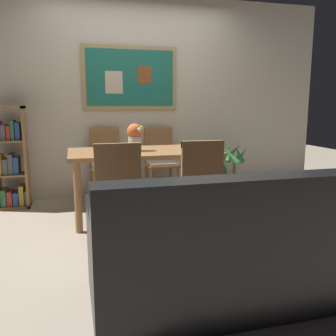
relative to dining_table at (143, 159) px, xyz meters
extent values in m
plane|color=tan|center=(0.12, -0.42, -0.64)|extent=(12.00, 12.00, 0.00)
cube|color=beige|center=(0.12, 1.05, 0.66)|extent=(5.20, 0.10, 2.60)
cube|color=tan|center=(0.03, 0.98, 0.91)|extent=(1.23, 0.02, 0.81)
cube|color=#1E7260|center=(0.03, 0.97, 0.91)|extent=(1.13, 0.01, 0.71)
cube|color=beige|center=(-0.19, 0.96, 0.85)|extent=(0.22, 0.00, 0.28)
cube|color=brown|center=(0.21, 0.96, 0.95)|extent=(0.18, 0.00, 0.23)
cube|color=#9E7042|center=(0.00, 0.00, 0.07)|extent=(1.57, 0.86, 0.04)
cylinder|color=#9E7042|center=(-0.70, -0.35, -0.29)|extent=(0.07, 0.07, 0.69)
cylinder|color=#9E7042|center=(0.70, -0.35, -0.29)|extent=(0.07, 0.07, 0.69)
cylinder|color=#9E7042|center=(-0.70, 0.35, -0.29)|extent=(0.07, 0.07, 0.69)
cylinder|color=#9E7042|center=(0.70, 0.35, -0.29)|extent=(0.07, 0.07, 0.69)
cube|color=#9E7042|center=(-0.38, -0.69, -0.20)|extent=(0.40, 0.40, 0.03)
cube|color=#C6B299|center=(-0.38, -0.69, -0.17)|extent=(0.36, 0.36, 0.03)
cylinder|color=#9E7042|center=(-0.55, -0.86, -0.43)|extent=(0.04, 0.04, 0.42)
cylinder|color=#9E7042|center=(-0.21, -0.86, -0.43)|extent=(0.04, 0.04, 0.42)
cylinder|color=#9E7042|center=(-0.55, -0.52, -0.43)|extent=(0.04, 0.04, 0.42)
cylinder|color=#9E7042|center=(-0.21, -0.52, -0.43)|extent=(0.04, 0.04, 0.42)
cube|color=#9E7042|center=(-0.38, -0.87, 0.04)|extent=(0.38, 0.04, 0.46)
cube|color=#9E7042|center=(-0.38, -0.87, 0.24)|extent=(0.38, 0.05, 0.06)
cube|color=#9E7042|center=(0.37, 0.71, -0.20)|extent=(0.40, 0.40, 0.03)
cube|color=#C6B299|center=(0.37, 0.71, -0.17)|extent=(0.36, 0.36, 0.03)
cylinder|color=#9E7042|center=(0.54, 0.88, -0.43)|extent=(0.04, 0.04, 0.42)
cylinder|color=#9E7042|center=(0.20, 0.88, -0.43)|extent=(0.04, 0.04, 0.42)
cylinder|color=#9E7042|center=(0.54, 0.54, -0.43)|extent=(0.04, 0.04, 0.42)
cylinder|color=#9E7042|center=(0.20, 0.54, -0.43)|extent=(0.04, 0.04, 0.42)
cube|color=#9E7042|center=(0.37, 0.89, 0.04)|extent=(0.38, 0.04, 0.46)
cube|color=#9E7042|center=(0.37, 0.89, 0.24)|extent=(0.38, 0.05, 0.06)
cube|color=#9E7042|center=(0.36, -0.67, -0.20)|extent=(0.40, 0.40, 0.03)
cube|color=#C6B299|center=(0.36, -0.67, -0.17)|extent=(0.36, 0.36, 0.03)
cylinder|color=#9E7042|center=(0.19, -0.84, -0.43)|extent=(0.04, 0.04, 0.42)
cylinder|color=#9E7042|center=(0.53, -0.84, -0.43)|extent=(0.04, 0.04, 0.42)
cylinder|color=#9E7042|center=(0.19, -0.50, -0.43)|extent=(0.04, 0.04, 0.42)
cylinder|color=#9E7042|center=(0.53, -0.50, -0.43)|extent=(0.04, 0.04, 0.42)
cube|color=#9E7042|center=(0.36, -0.85, 0.04)|extent=(0.38, 0.04, 0.46)
cube|color=#9E7042|center=(0.36, -0.85, 0.24)|extent=(0.38, 0.05, 0.06)
cube|color=#9E7042|center=(-0.33, 0.73, -0.20)|extent=(0.40, 0.40, 0.03)
cube|color=#C6B299|center=(-0.33, 0.73, -0.17)|extent=(0.36, 0.36, 0.03)
cylinder|color=#9E7042|center=(-0.16, 0.90, -0.43)|extent=(0.04, 0.04, 0.42)
cylinder|color=#9E7042|center=(-0.50, 0.90, -0.43)|extent=(0.04, 0.04, 0.42)
cylinder|color=#9E7042|center=(-0.16, 0.56, -0.43)|extent=(0.04, 0.04, 0.42)
cylinder|color=#9E7042|center=(-0.50, 0.56, -0.43)|extent=(0.04, 0.04, 0.42)
cube|color=#9E7042|center=(-0.33, 0.91, 0.04)|extent=(0.38, 0.04, 0.46)
cube|color=#9E7042|center=(-0.33, 0.91, 0.24)|extent=(0.38, 0.05, 0.06)
cube|color=black|center=(0.24, -1.74, -0.44)|extent=(1.80, 0.84, 0.40)
cube|color=black|center=(0.24, -2.06, -0.02)|extent=(1.80, 0.20, 0.44)
cube|color=black|center=(-0.57, -1.74, -0.13)|extent=(0.18, 0.80, 0.22)
cube|color=#334C72|center=(-0.21, -1.92, -0.08)|extent=(0.32, 0.16, 0.33)
cube|color=#B78C33|center=(0.24, -1.92, -0.08)|extent=(0.32, 0.16, 0.33)
cube|color=maroon|center=(0.69, -1.92, -0.08)|extent=(0.32, 0.16, 0.33)
cube|color=#9E7042|center=(-1.27, 0.74, -0.04)|extent=(0.03, 0.28, 1.20)
cube|color=#9E7042|center=(-1.43, 0.74, -0.62)|extent=(0.36, 0.28, 0.03)
cube|color=#9E7042|center=(-1.43, 0.74, 0.55)|extent=(0.36, 0.28, 0.03)
cube|color=#9E7042|center=(-1.43, 0.74, -0.24)|extent=(0.30, 0.28, 0.02)
cube|color=#9E7042|center=(-1.43, 0.74, 0.16)|extent=(0.30, 0.28, 0.02)
cube|color=#337247|center=(-1.54, 0.74, -0.51)|extent=(0.06, 0.22, 0.20)
cube|color=#B2332D|center=(-1.48, 0.74, -0.52)|extent=(0.06, 0.22, 0.18)
cube|color=#2D4C8C|center=(-1.41, 0.74, -0.53)|extent=(0.06, 0.22, 0.16)
cube|color=gold|center=(-1.34, 0.74, -0.49)|extent=(0.05, 0.22, 0.24)
cube|color=#595960|center=(-1.29, 0.74, -0.52)|extent=(0.04, 0.22, 0.18)
cube|color=gold|center=(-1.55, 0.74, -0.11)|extent=(0.04, 0.22, 0.23)
cube|color=#595960|center=(-1.50, 0.74, -0.14)|extent=(0.05, 0.22, 0.18)
cube|color=#595960|center=(-1.44, 0.74, -0.11)|extent=(0.05, 0.22, 0.24)
cube|color=#2D4C8C|center=(-1.38, 0.74, -0.13)|extent=(0.06, 0.22, 0.20)
cube|color=#595960|center=(-1.49, 0.74, 0.26)|extent=(0.05, 0.22, 0.18)
cube|color=#B2332D|center=(-1.43, 0.74, 0.25)|extent=(0.04, 0.22, 0.17)
cube|color=#337247|center=(-1.39, 0.74, 0.28)|extent=(0.04, 0.22, 0.23)
cube|color=#2D4C8C|center=(-1.34, 0.74, 0.27)|extent=(0.05, 0.22, 0.20)
cylinder|color=brown|center=(1.19, 0.82, -0.55)|extent=(0.28, 0.28, 0.18)
cylinder|color=#332319|center=(1.19, 0.82, -0.46)|extent=(0.25, 0.25, 0.02)
sphere|color=#387F3D|center=(1.19, 0.82, -0.34)|extent=(0.28, 0.28, 0.28)
cylinder|color=#387F3D|center=(1.25, 0.67, -0.52)|extent=(0.03, 0.03, 0.20)
cylinder|color=#387F3D|center=(1.33, 0.91, -0.53)|extent=(0.03, 0.03, 0.22)
cylinder|color=#B2ADA3|center=(1.32, 0.53, -0.54)|extent=(0.25, 0.25, 0.20)
cylinder|color=#332319|center=(1.32, 0.53, -0.45)|extent=(0.22, 0.22, 0.02)
cylinder|color=brown|center=(1.32, 0.53, -0.30)|extent=(0.04, 0.04, 0.28)
cone|color=#2D6B33|center=(1.43, 0.55, -0.06)|extent=(0.11, 0.26, 0.25)
cone|color=#2D6B33|center=(1.34, 0.66, -0.06)|extent=(0.28, 0.13, 0.26)
cone|color=#2D6B33|center=(1.26, 0.57, -0.07)|extent=(0.17, 0.20, 0.24)
cone|color=#2D6B33|center=(1.21, 0.44, -0.06)|extent=(0.24, 0.27, 0.26)
cone|color=#2D6B33|center=(1.35, 0.47, -0.06)|extent=(0.21, 0.15, 0.24)
cylinder|color=beige|center=(-0.09, -0.02, 0.17)|extent=(0.14, 0.14, 0.15)
sphere|color=#D86633|center=(-0.09, -0.02, 0.30)|extent=(0.16, 0.16, 0.16)
sphere|color=pink|center=(-0.13, 0.03, 0.28)|extent=(0.05, 0.05, 0.05)
sphere|color=silver|center=(-0.06, -0.08, 0.32)|extent=(0.06, 0.06, 0.06)
sphere|color=#EACC4C|center=(-0.03, 0.00, 0.32)|extent=(0.08, 0.08, 0.08)
camera|label=1|loc=(-0.72, -3.76, 0.59)|focal=38.45mm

